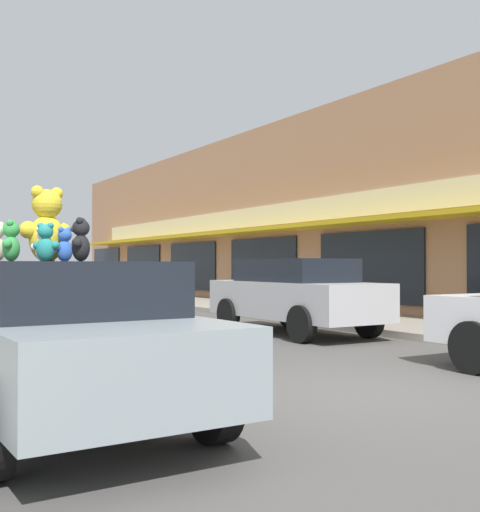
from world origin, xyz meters
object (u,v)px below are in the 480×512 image
(parked_car_far_center, at_px, (295,294))
(teddy_bear_brown, at_px, (51,252))
(teddy_bear_blue, at_px, (65,245))
(teddy_bear_teal, at_px, (46,243))
(plush_art_car, at_px, (60,336))
(teddy_bear_giant, at_px, (47,226))
(teddy_bear_white, at_px, (44,245))
(teddy_bear_green, at_px, (11,241))
(teddy_bear_black, at_px, (81,240))

(parked_car_far_center, bearing_deg, teddy_bear_brown, -145.41)
(teddy_bear_blue, height_order, teddy_bear_teal, teddy_bear_blue)
(teddy_bear_blue, bearing_deg, plush_art_car, -55.28)
(teddy_bear_blue, bearing_deg, parked_car_far_center, -169.86)
(plush_art_car, distance_m, teddy_bear_brown, 1.13)
(plush_art_car, distance_m, teddy_bear_giant, 1.04)
(plush_art_car, bearing_deg, teddy_bear_white, -162.75)
(teddy_bear_green, height_order, teddy_bear_teal, teddy_bear_teal)
(teddy_bear_green, relative_size, teddy_bear_black, 0.92)
(teddy_bear_brown, height_order, teddy_bear_teal, teddy_bear_teal)
(teddy_bear_giant, bearing_deg, plush_art_car, 98.15)
(plush_art_car, relative_size, teddy_bear_white, 13.63)
(teddy_bear_white, height_order, teddy_bear_teal, teddy_bear_teal)
(teddy_bear_teal, relative_size, teddy_bear_black, 0.94)
(teddy_bear_green, bearing_deg, teddy_bear_white, 174.78)
(teddy_bear_teal, bearing_deg, teddy_bear_blue, -74.68)
(teddy_bear_green, relative_size, teddy_bear_blue, 0.98)
(teddy_bear_brown, xyz_separation_m, teddy_bear_black, (-0.24, -1.79, 0.06))
(teddy_bear_teal, bearing_deg, teddy_bear_giant, -60.82)
(teddy_bear_white, bearing_deg, teddy_bear_black, 85.51)
(teddy_bear_brown, xyz_separation_m, teddy_bear_blue, (-0.09, -0.82, 0.05))
(teddy_bear_white, bearing_deg, plush_art_car, -169.22)
(teddy_bear_teal, bearing_deg, teddy_bear_green, 79.21)
(teddy_bear_giant, height_order, teddy_bear_white, teddy_bear_giant)
(teddy_bear_white, relative_size, parked_car_far_center, 0.07)
(teddy_bear_black, bearing_deg, teddy_bear_brown, -158.46)
(teddy_bear_giant, bearing_deg, teddy_bear_brown, -123.08)
(plush_art_car, xyz_separation_m, teddy_bear_white, (-0.16, -0.05, 0.83))
(teddy_bear_giant, height_order, teddy_bear_brown, teddy_bear_giant)
(teddy_bear_blue, xyz_separation_m, teddy_bear_black, (-0.14, -0.97, 0.01))
(teddy_bear_green, distance_m, teddy_bear_white, 0.89)
(teddy_bear_blue, height_order, parked_car_far_center, teddy_bear_blue)
(plush_art_car, xyz_separation_m, teddy_bear_brown, (0.13, 0.80, 0.78))
(teddy_bear_brown, bearing_deg, teddy_bear_giant, 23.55)
(teddy_bear_brown, relative_size, teddy_bear_teal, 0.68)
(plush_art_car, height_order, teddy_bear_blue, teddy_bear_blue)
(teddy_bear_giant, relative_size, parked_car_far_center, 0.16)
(teddy_bear_blue, relative_size, teddy_bear_black, 0.94)
(teddy_bear_black, bearing_deg, teddy_bear_white, -147.57)
(teddy_bear_green, bearing_deg, teddy_bear_teal, 149.57)
(plush_art_car, distance_m, teddy_bear_white, 0.85)
(teddy_bear_white, xyz_separation_m, teddy_bear_teal, (-0.12, -0.55, 0.00))
(parked_car_far_center, bearing_deg, teddy_bear_giant, -142.57)
(teddy_bear_white, distance_m, parked_car_far_center, 8.26)
(teddy_bear_white, distance_m, teddy_bear_blue, 0.20)
(teddy_bear_giant, bearing_deg, teddy_bear_white, 55.25)
(plush_art_car, distance_m, parked_car_far_center, 8.06)
(teddy_bear_green, xyz_separation_m, teddy_bear_white, (0.44, 0.77, 0.00))
(plush_art_car, height_order, teddy_bear_white, teddy_bear_white)
(teddy_bear_brown, distance_m, teddy_bear_white, 0.91)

